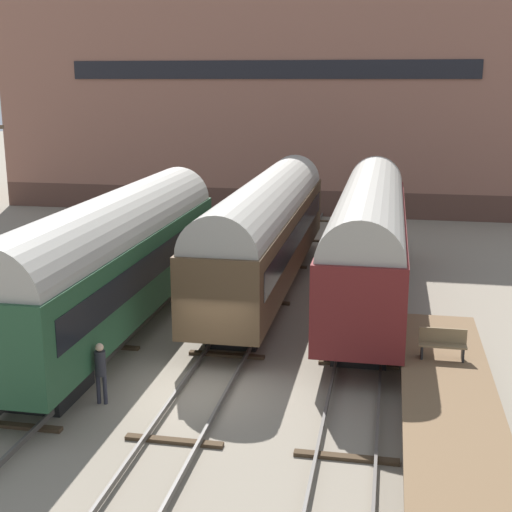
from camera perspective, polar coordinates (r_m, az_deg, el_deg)
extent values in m
plane|color=slate|center=(21.65, -4.19, -10.93)|extent=(200.00, 200.00, 0.00)
cube|color=#4C4742|center=(23.35, -16.62, -9.12)|extent=(0.08, 60.00, 0.16)
cube|color=#4C4742|center=(22.75, -13.36, -9.52)|extent=(0.08, 60.00, 0.16)
cube|color=#3D2D1E|center=(20.70, -18.63, -12.75)|extent=(2.60, 0.24, 0.10)
cube|color=#3D2D1E|center=(25.61, -12.10, -7.06)|extent=(2.60, 0.24, 0.10)
cube|color=#3D2D1E|center=(30.91, -7.84, -3.20)|extent=(2.60, 0.24, 0.10)
cube|color=#3D2D1E|center=(36.42, -4.86, -0.47)|extent=(2.60, 0.24, 0.10)
cube|color=#3D2D1E|center=(42.07, -2.68, 1.53)|extent=(2.60, 0.24, 0.10)
cube|color=#3D2D1E|center=(47.81, -1.01, 3.05)|extent=(2.60, 0.24, 0.10)
cube|color=#4C4742|center=(21.76, -6.05, -10.32)|extent=(0.08, 60.00, 0.16)
cube|color=#4C4742|center=(21.42, -2.31, -10.66)|extent=(0.08, 60.00, 0.16)
cube|color=#3D2D1E|center=(19.06, -6.57, -14.49)|extent=(2.60, 0.24, 0.10)
cube|color=#3D2D1E|center=(24.30, -2.36, -7.91)|extent=(2.60, 0.24, 0.10)
cube|color=#3D2D1E|center=(29.83, 0.25, -3.69)|extent=(2.60, 0.24, 0.10)
cube|color=#3D2D1E|center=(35.52, 2.02, -0.80)|extent=(2.60, 0.24, 0.10)
cube|color=#3D2D1E|center=(41.29, 3.29, 1.28)|extent=(2.60, 0.24, 0.10)
cube|color=#3D2D1E|center=(47.12, 4.26, 2.86)|extent=(2.60, 0.24, 0.10)
cube|color=#4C4742|center=(21.00, 5.80, -11.25)|extent=(0.08, 60.00, 0.16)
cube|color=#4C4742|center=(20.95, 9.79, -11.46)|extent=(0.08, 60.00, 0.16)
cube|color=#3D2D1E|center=(18.36, 7.23, -15.70)|extent=(2.60, 0.24, 0.10)
cube|color=#3D2D1E|center=(23.76, 8.19, -8.58)|extent=(2.60, 0.24, 0.10)
cube|color=#3D2D1E|center=(29.39, 8.77, -4.14)|extent=(2.60, 0.24, 0.10)
cube|color=#3D2D1E|center=(35.15, 9.15, -1.14)|extent=(2.60, 0.24, 0.10)
cube|color=#3D2D1E|center=(40.97, 9.43, 1.01)|extent=(2.60, 0.24, 0.10)
cube|color=#3D2D1E|center=(46.84, 9.63, 2.63)|extent=(2.60, 0.24, 0.10)
cube|color=black|center=(35.67, 9.21, -0.17)|extent=(1.80, 2.40, 1.00)
cube|color=black|center=(24.48, 8.34, -6.76)|extent=(1.80, 2.40, 1.00)
cube|color=#5B1919|center=(29.53, 9.00, 0.77)|extent=(2.82, 18.00, 2.89)
cube|color=black|center=(29.45, 9.02, 1.42)|extent=(2.86, 16.56, 1.04)
cylinder|color=gray|center=(29.24, 9.10, 3.53)|extent=(2.67, 17.64, 2.67)
cube|color=black|center=(37.14, 2.45, 0.56)|extent=(1.80, 2.40, 1.00)
cube|color=black|center=(25.72, -1.50, -5.57)|extent=(1.80, 2.40, 1.00)
cube|color=#4C3823|center=(30.91, 0.85, 1.39)|extent=(2.82, 18.58, 2.75)
cube|color=black|center=(30.84, 0.85, 1.99)|extent=(2.86, 17.09, 0.99)
cylinder|color=gray|center=(30.64, 0.86, 3.90)|extent=(2.68, 18.21, 2.68)
cube|color=black|center=(31.47, -7.43, -2.02)|extent=(1.80, 2.40, 1.00)
cube|color=black|center=(22.06, -16.25, -9.58)|extent=(1.80, 2.40, 1.00)
cube|color=#1E4228|center=(26.08, -11.23, -1.22)|extent=(2.97, 16.63, 2.78)
cube|color=black|center=(25.99, -11.26, -0.51)|extent=(3.01, 15.30, 1.00)
cylinder|color=gray|center=(25.76, -11.37, 1.77)|extent=(2.82, 16.30, 2.82)
cube|color=brown|center=(19.51, 15.38, -11.37)|extent=(2.53, 14.29, 0.10)
cylinder|color=brown|center=(26.10, 11.74, -5.73)|extent=(0.20, 0.20, 0.87)
cylinder|color=brown|center=(26.25, 16.62, -5.92)|extent=(0.20, 0.20, 0.87)
cylinder|color=brown|center=(19.64, 11.97, -12.54)|extent=(0.20, 0.20, 0.87)
cylinder|color=brown|center=(19.85, 18.56, -12.71)|extent=(0.20, 0.20, 0.87)
cube|color=brown|center=(22.08, 14.70, -6.93)|extent=(1.40, 0.40, 0.06)
cube|color=brown|center=(22.15, 14.72, -6.16)|extent=(1.40, 0.06, 0.45)
cube|color=black|center=(22.12, 13.12, -7.43)|extent=(0.06, 0.40, 0.40)
cube|color=black|center=(22.22, 16.21, -7.54)|extent=(0.06, 0.40, 0.40)
cylinder|color=#282833|center=(21.33, -12.49, -10.36)|extent=(0.12, 0.12, 0.88)
cylinder|color=#282833|center=(21.25, -11.98, -10.42)|extent=(0.12, 0.12, 0.88)
cylinder|color=#232328|center=(20.97, -12.35, -8.38)|extent=(0.32, 0.32, 0.73)
sphere|color=tan|center=(20.80, -12.42, -7.15)|extent=(0.24, 0.24, 0.24)
cube|color=#4F342A|center=(55.35, 2.06, 5.42)|extent=(38.90, 12.67, 1.76)
cube|color=brown|center=(54.74, 2.15, 14.59)|extent=(38.90, 12.67, 15.88)
cube|color=black|center=(48.44, 0.97, 14.68)|extent=(27.23, 0.10, 1.20)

